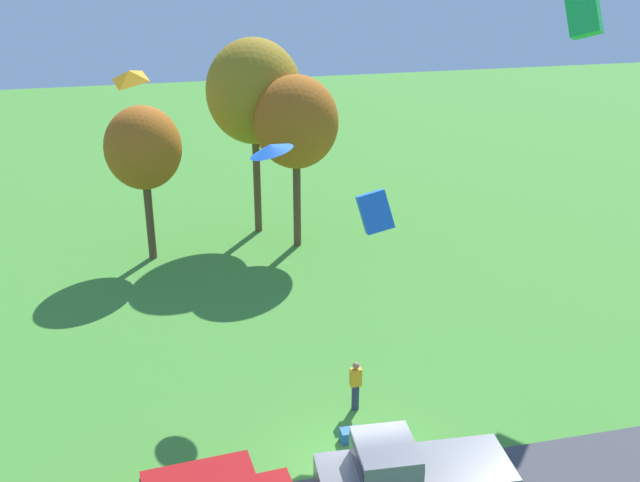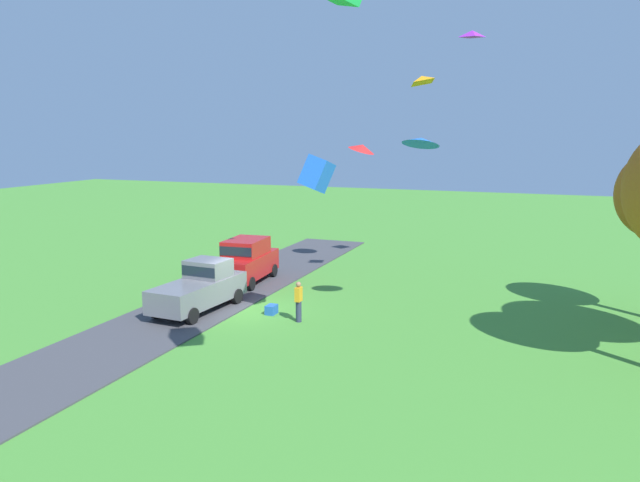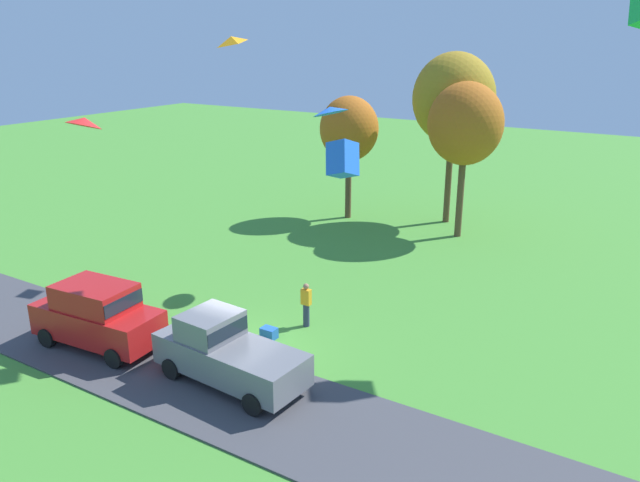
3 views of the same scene
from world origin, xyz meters
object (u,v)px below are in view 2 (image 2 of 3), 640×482
car_suv_by_flagpole (246,259)px  car_pickup_near_entrance (201,286)px  kite_delta_trailing_tail (421,141)px  kite_box_over_trees (317,174)px  cooler_box (271,310)px  kite_delta_near_flag (362,148)px  kite_diamond_high_right (472,34)px  person_watching_sky (299,301)px  kite_diamond_high_left (422,79)px

car_suv_by_flagpole → car_pickup_near_entrance: 5.29m
kite_delta_trailing_tail → kite_box_over_trees: size_ratio=1.27×
cooler_box → car_pickup_near_entrance: bearing=-78.0°
car_suv_by_flagpole → kite_delta_near_flag: 9.03m
kite_delta_near_flag → kite_diamond_high_right: size_ratio=1.52×
car_pickup_near_entrance → kite_diamond_high_right: 18.09m
car_pickup_near_entrance → cooler_box: size_ratio=9.13×
kite_delta_near_flag → kite_diamond_high_right: bearing=82.2°
cooler_box → kite_delta_trailing_tail: kite_delta_trailing_tail is taller
car_pickup_near_entrance → kite_delta_trailing_tail: bearing=101.1°
car_pickup_near_entrance → kite_delta_near_flag: bearing=159.4°
car_suv_by_flagpole → cooler_box: size_ratio=8.46×
car_pickup_near_entrance → person_watching_sky: size_ratio=2.99×
cooler_box → kite_box_over_trees: 6.74m
kite_delta_trailing_tail → kite_diamond_high_right: 9.58m
car_pickup_near_entrance → kite_box_over_trees: 7.76m
kite_diamond_high_left → kite_box_over_trees: bearing=-19.7°
cooler_box → kite_diamond_high_right: (-9.19, 6.81, 12.39)m
kite_diamond_high_left → kite_diamond_high_right: 4.77m
kite_delta_near_flag → kite_delta_trailing_tail: (8.85, 5.21, 0.51)m
person_watching_sky → cooler_box: person_watching_sky is taller
kite_delta_near_flag → kite_box_over_trees: bearing=8.9°
cooler_box → kite_box_over_trees: kite_box_over_trees is taller
car_pickup_near_entrance → car_suv_by_flagpole: bearing=-174.3°
kite_delta_near_flag → kite_delta_trailing_tail: bearing=30.5°
kite_box_over_trees → kite_diamond_high_right: (-10.62, 4.13, 6.37)m
kite_diamond_high_left → kite_delta_trailing_tail: 5.17m
cooler_box → kite_delta_near_flag: (-10.00, 0.89, 6.73)m
kite_delta_near_flag → kite_box_over_trees: 11.59m
person_watching_sky → cooler_box: size_ratio=3.05×
cooler_box → kite_delta_trailing_tail: size_ratio=0.37×
kite_delta_trailing_tail → cooler_box: bearing=-79.3°
kite_delta_near_flag → kite_box_over_trees: (11.43, 1.78, -0.71)m
car_pickup_near_entrance → person_watching_sky: 4.66m
kite_diamond_high_left → kite_box_over_trees: kite_diamond_high_left is taller
car_pickup_near_entrance → kite_diamond_high_right: kite_diamond_high_right is taller
person_watching_sky → cooler_box: 1.78m
person_watching_sky → kite_box_over_trees: kite_box_over_trees is taller
car_suv_by_flagpole → kite_diamond_high_left: kite_diamond_high_left is taller
kite_diamond_high_left → kite_diamond_high_right: kite_diamond_high_right is taller
cooler_box → kite_box_over_trees: (1.43, 2.68, 6.02)m
cooler_box → kite_box_over_trees: size_ratio=0.48×
car_suv_by_flagpole → cooler_box: car_suv_by_flagpole is taller
cooler_box → kite_delta_trailing_tail: (-1.15, 6.10, 7.23)m
car_suv_by_flagpole → kite_box_over_trees: bearing=46.3°
person_watching_sky → cooler_box: bearing=-111.2°
kite_delta_trailing_tail → person_watching_sky: bearing=-69.0°
kite_delta_trailing_tail → kite_box_over_trees: 4.45m
kite_box_over_trees → kite_delta_near_flag: bearing=-171.1°
car_suv_by_flagpole → kite_box_over_trees: 10.02m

